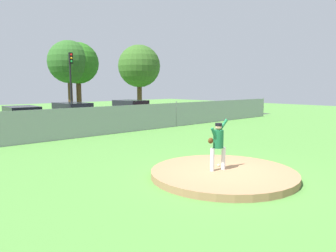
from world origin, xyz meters
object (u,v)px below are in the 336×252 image
Objects in this scene: pitcher_youth at (218,142)px; parked_car_silver at (73,115)px; parked_car_red at (131,112)px; traffic_light_far at (71,75)px; baseball at (218,165)px; traffic_cone_orange at (121,123)px; parked_car_charcoal at (22,119)px.

pitcher_youth is 0.33× the size of parked_car_silver.
parked_car_red is 0.85× the size of traffic_light_far.
baseball is at bearing -97.07° from parked_car_silver.
pitcher_youth is at bearing -110.63° from traffic_cone_orange.
pitcher_youth is 19.50m from traffic_light_far.
parked_car_charcoal is (-8.01, 0.40, -0.07)m from parked_car_red.
parked_car_charcoal reaches higher than traffic_cone_orange.
parked_car_red is 6.07m from traffic_light_far.
traffic_cone_orange is (-2.26, -1.96, -0.56)m from parked_car_red.
traffic_cone_orange is 0.10× the size of traffic_light_far.
pitcher_youth is 14.70m from parked_car_charcoal.
parked_car_red is at bearing -2.87° from parked_car_charcoal.
baseball is 0.02× the size of parked_car_charcoal.
parked_car_silver is at bearing 176.80° from parked_car_red.
traffic_cone_orange is at bearing -139.08° from parked_car_red.
baseball is at bearing -109.33° from traffic_cone_orange.
parked_car_charcoal is 0.80× the size of traffic_light_far.
parked_car_charcoal is (-3.30, 0.14, -0.06)m from parked_car_silver.
baseball is 19.26m from traffic_light_far.
parked_car_silver is (1.76, 14.21, 0.57)m from baseball.
baseball is 0.02× the size of parked_car_red.
parked_car_silver is 1.09× the size of parked_car_charcoal.
pitcher_youth reaches higher than parked_car_charcoal.
baseball is at bearing -114.87° from parked_car_red.
baseball is 14.33m from parked_car_silver.
parked_car_red reaches higher than traffic_cone_orange.
parked_car_red is at bearing -59.91° from traffic_light_far.
traffic_light_far is (5.34, 4.21, 2.98)m from parked_car_charcoal.
parked_car_red is (6.47, 13.95, 0.57)m from baseball.
parked_car_red reaches higher than parked_car_charcoal.
parked_car_silver is at bearing 81.44° from pitcher_youth.
pitcher_youth is 0.34× the size of parked_car_red.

